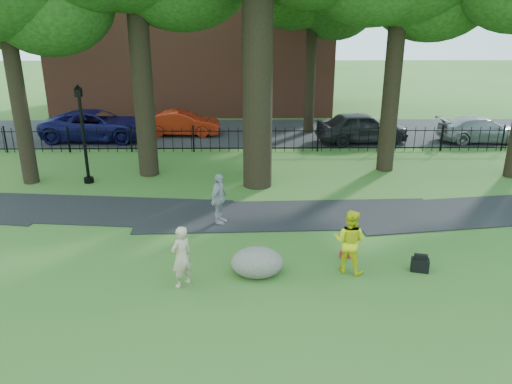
{
  "coord_description": "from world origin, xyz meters",
  "views": [
    {
      "loc": [
        -0.3,
        -11.44,
        6.41
      ],
      "look_at": [
        -0.12,
        2.0,
        1.53
      ],
      "focal_mm": 35.0,
      "sensor_mm": 36.0,
      "label": 1
    }
  ],
  "objects_px": {
    "man": "(350,241)",
    "lamppost": "(84,136)",
    "woman": "(181,257)",
    "boulder": "(257,260)",
    "red_sedan": "(182,123)"
  },
  "relations": [
    {
      "from": "woman",
      "to": "lamppost",
      "type": "height_order",
      "value": "lamppost"
    },
    {
      "from": "lamppost",
      "to": "man",
      "type": "bearing_deg",
      "value": -37.8
    },
    {
      "from": "woman",
      "to": "boulder",
      "type": "height_order",
      "value": "woman"
    },
    {
      "from": "boulder",
      "to": "red_sedan",
      "type": "height_order",
      "value": "red_sedan"
    },
    {
      "from": "man",
      "to": "boulder",
      "type": "xyz_separation_m",
      "value": [
        -2.38,
        -0.14,
        -0.46
      ]
    },
    {
      "from": "man",
      "to": "woman",
      "type": "bearing_deg",
      "value": 37.46
    },
    {
      "from": "lamppost",
      "to": "red_sedan",
      "type": "relative_size",
      "value": 0.95
    },
    {
      "from": "boulder",
      "to": "lamppost",
      "type": "xyz_separation_m",
      "value": [
        -6.58,
        7.46,
        1.49
      ]
    },
    {
      "from": "boulder",
      "to": "red_sedan",
      "type": "distance_m",
      "value": 15.94
    },
    {
      "from": "woman",
      "to": "lamppost",
      "type": "distance_m",
      "value": 9.35
    },
    {
      "from": "woman",
      "to": "man",
      "type": "bearing_deg",
      "value": 144.68
    },
    {
      "from": "man",
      "to": "lamppost",
      "type": "height_order",
      "value": "lamppost"
    },
    {
      "from": "woman",
      "to": "man",
      "type": "xyz_separation_m",
      "value": [
        4.23,
        0.67,
        0.06
      ]
    },
    {
      "from": "red_sedan",
      "to": "lamppost",
      "type": "bearing_deg",
      "value": 163.16
    },
    {
      "from": "man",
      "to": "boulder",
      "type": "relative_size",
      "value": 1.26
    }
  ]
}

